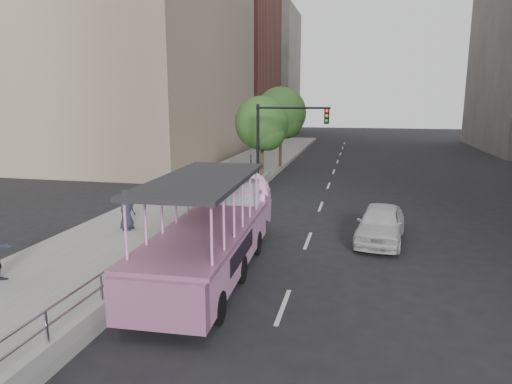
{
  "coord_description": "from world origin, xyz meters",
  "views": [
    {
      "loc": [
        2.79,
        -13.23,
        5.44
      ],
      "look_at": [
        -0.66,
        2.06,
        2.26
      ],
      "focal_mm": 32.0,
      "sensor_mm": 36.0,
      "label": 1
    }
  ],
  "objects_px": {
    "car": "(381,224)",
    "traffic_signal": "(278,135)",
    "parking_sign": "(251,170)",
    "street_tree_near": "(263,125)",
    "street_tree_far": "(282,115)",
    "pedestrian_far": "(127,210)",
    "duck_boat": "(216,232)"
  },
  "relations": [
    {
      "from": "parking_sign",
      "to": "traffic_signal",
      "type": "bearing_deg",
      "value": 68.12
    },
    {
      "from": "car",
      "to": "traffic_signal",
      "type": "distance_m",
      "value": 10.05
    },
    {
      "from": "duck_boat",
      "to": "street_tree_near",
      "type": "height_order",
      "value": "street_tree_near"
    },
    {
      "from": "parking_sign",
      "to": "traffic_signal",
      "type": "distance_m",
      "value": 3.18
    },
    {
      "from": "duck_boat",
      "to": "parking_sign",
      "type": "distance_m",
      "value": 9.65
    },
    {
      "from": "pedestrian_far",
      "to": "street_tree_near",
      "type": "height_order",
      "value": "street_tree_near"
    },
    {
      "from": "street_tree_far",
      "to": "pedestrian_far",
      "type": "bearing_deg",
      "value": -99.24
    },
    {
      "from": "pedestrian_far",
      "to": "street_tree_near",
      "type": "relative_size",
      "value": 0.29
    },
    {
      "from": "parking_sign",
      "to": "pedestrian_far",
      "type": "bearing_deg",
      "value": -116.31
    },
    {
      "from": "car",
      "to": "traffic_signal",
      "type": "xyz_separation_m",
      "value": [
        -5.46,
        7.96,
        2.78
      ]
    },
    {
      "from": "parking_sign",
      "to": "traffic_signal",
      "type": "relative_size",
      "value": 0.55
    },
    {
      "from": "street_tree_near",
      "to": "car",
      "type": "bearing_deg",
      "value": -58.22
    },
    {
      "from": "parking_sign",
      "to": "street_tree_far",
      "type": "relative_size",
      "value": 0.45
    },
    {
      "from": "duck_boat",
      "to": "pedestrian_far",
      "type": "relative_size",
      "value": 6.02
    },
    {
      "from": "street_tree_far",
      "to": "traffic_signal",
      "type": "bearing_deg",
      "value": -81.57
    },
    {
      "from": "pedestrian_far",
      "to": "parking_sign",
      "type": "xyz_separation_m",
      "value": [
        3.48,
        7.03,
        0.68
      ]
    },
    {
      "from": "car",
      "to": "parking_sign",
      "type": "relative_size",
      "value": 1.46
    },
    {
      "from": "pedestrian_far",
      "to": "parking_sign",
      "type": "height_order",
      "value": "parking_sign"
    },
    {
      "from": "duck_boat",
      "to": "traffic_signal",
      "type": "relative_size",
      "value": 1.9
    },
    {
      "from": "traffic_signal",
      "to": "street_tree_far",
      "type": "relative_size",
      "value": 0.81
    },
    {
      "from": "duck_boat",
      "to": "street_tree_far",
      "type": "height_order",
      "value": "street_tree_far"
    },
    {
      "from": "street_tree_far",
      "to": "street_tree_near",
      "type": "bearing_deg",
      "value": -91.91
    },
    {
      "from": "traffic_signal",
      "to": "street_tree_far",
      "type": "distance_m",
      "value": 9.57
    },
    {
      "from": "parking_sign",
      "to": "street_tree_near",
      "type": "bearing_deg",
      "value": 95.73
    },
    {
      "from": "pedestrian_far",
      "to": "traffic_signal",
      "type": "xyz_separation_m",
      "value": [
        4.48,
        9.53,
        2.38
      ]
    },
    {
      "from": "duck_boat",
      "to": "traffic_signal",
      "type": "distance_m",
      "value": 12.28
    },
    {
      "from": "traffic_signal",
      "to": "street_tree_far",
      "type": "xyz_separation_m",
      "value": [
        -1.4,
        9.43,
        0.81
      ]
    },
    {
      "from": "street_tree_near",
      "to": "street_tree_far",
      "type": "xyz_separation_m",
      "value": [
        0.2,
        6.0,
        0.49
      ]
    },
    {
      "from": "duck_boat",
      "to": "pedestrian_far",
      "type": "distance_m",
      "value": 5.21
    },
    {
      "from": "car",
      "to": "pedestrian_far",
      "type": "relative_size",
      "value": 2.58
    },
    {
      "from": "street_tree_near",
      "to": "street_tree_far",
      "type": "distance_m",
      "value": 6.02
    },
    {
      "from": "duck_boat",
      "to": "street_tree_near",
      "type": "distance_m",
      "value": 15.8
    }
  ]
}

